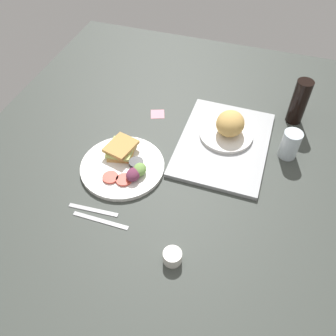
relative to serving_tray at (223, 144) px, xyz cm
name	(u,v)px	position (x,y,z in cm)	size (l,w,h in cm)	color
ground_plane	(162,172)	(19.12, -18.55, -2.30)	(190.00, 150.00, 3.00)	#383D38
serving_tray	(223,144)	(0.00, 0.00, 0.00)	(45.00, 33.00, 1.60)	#9EA0A3
bread_plate_near	(229,127)	(-4.49, 0.53, 4.72)	(20.63, 20.63, 9.86)	white
plate_with_salad	(124,164)	(22.28, -31.87, 0.84)	(30.23, 30.23, 5.40)	white
drinking_glass	(290,144)	(-2.20, 23.64, 4.71)	(6.76, 6.76, 11.01)	silver
soda_bottle	(299,102)	(-23.14, 24.26, 8.63)	(6.40, 6.40, 18.85)	black
espresso_cup	(172,257)	(51.87, -4.26, 1.20)	(5.60, 5.60, 4.00)	silver
fork	(93,210)	(42.93, -34.28, -0.55)	(17.00, 1.40, 0.50)	#B7B7BC
knife	(101,220)	(45.93, -30.28, -0.55)	(19.00, 1.40, 0.50)	#B7B7BC
sticky_note	(158,114)	(-9.58, -30.08, -0.74)	(5.60, 5.60, 0.12)	pink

